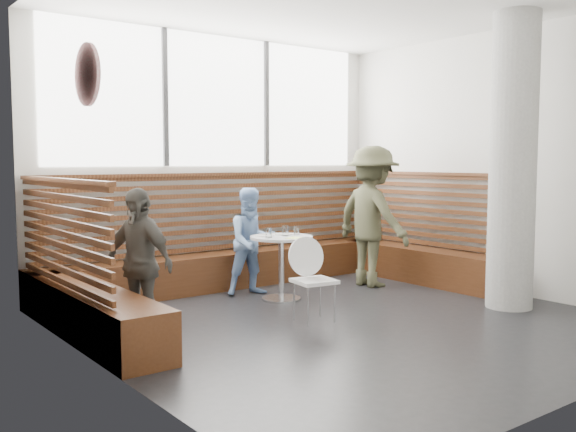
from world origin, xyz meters
TOP-DOWN VIEW (x-y plane):
  - room at (0.00, 0.00)m, footprint 5.00×5.00m
  - booth at (0.00, 1.77)m, footprint 5.00×2.50m
  - concrete_column at (1.85, -0.60)m, footprint 0.50×0.50m
  - wall_art at (-2.46, 0.40)m, footprint 0.03×0.50m
  - cafe_table at (0.08, 1.23)m, footprint 0.73×0.73m
  - cafe_chair at (-0.26, 0.29)m, footprint 0.40×0.39m
  - adult_man at (1.51, 1.20)m, footprint 0.69×1.17m
  - child_back at (-0.03, 1.67)m, footprint 0.72×0.62m
  - child_left at (-1.88, 0.79)m, footprint 0.57×0.87m
  - plate_near at (-0.09, 1.34)m, footprint 0.21×0.21m
  - plate_far at (0.18, 1.32)m, footprint 0.21×0.21m
  - glass_left at (-0.13, 1.19)m, footprint 0.07×0.07m
  - glass_mid at (0.13, 1.22)m, footprint 0.08×0.08m
  - glass_right at (0.30, 1.23)m, footprint 0.06×0.06m
  - menu_card at (0.08, 1.00)m, footprint 0.23×0.20m

SIDE VIEW (x-z plane):
  - booth at x=0.00m, z-range -0.31..1.13m
  - cafe_chair at x=-0.26m, z-range 0.07..0.91m
  - cafe_table at x=0.08m, z-range 0.16..0.91m
  - child_back at x=-0.03m, z-range 0.00..1.29m
  - child_left at x=-1.88m, z-range 0.00..1.37m
  - menu_card at x=0.08m, z-range 0.75..0.75m
  - plate_far at x=0.18m, z-range 0.75..0.76m
  - plate_near at x=-0.09m, z-range 0.75..0.76m
  - glass_right at x=0.30m, z-range 0.75..0.85m
  - glass_left at x=-0.13m, z-range 0.75..0.86m
  - glass_mid at x=0.13m, z-range 0.75..0.87m
  - adult_man at x=1.51m, z-range 0.00..1.80m
  - concrete_column at x=1.85m, z-range 0.00..3.20m
  - room at x=0.00m, z-range 0.00..3.20m
  - wall_art at x=-2.46m, z-range 2.05..2.55m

